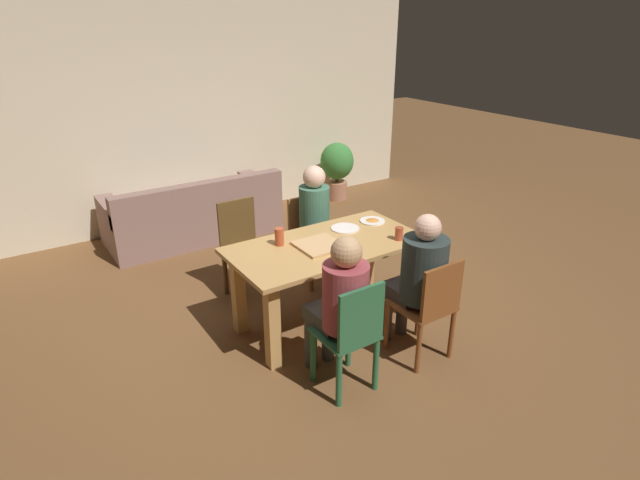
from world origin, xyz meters
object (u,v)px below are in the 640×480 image
person_2 (419,273)px  pizza_box_0 (320,245)px  drinking_glass_0 (399,234)px  person_0 (318,217)px  chair_0 (310,237)px  chair_3 (243,248)px  person_1 (340,299)px  chair_2 (429,306)px  potted_plant (337,166)px  plate_1 (345,228)px  couch (194,216)px  plate_0 (372,221)px  dining_table (326,260)px  drinking_glass_1 (279,237)px  chair_1 (351,335)px

person_2 → pizza_box_0: size_ratio=3.35×
drinking_glass_0 → person_2: bearing=-113.0°
person_0 → drinking_glass_0: size_ratio=10.72×
chair_0 → pizza_box_0: bearing=-117.7°
chair_0 → chair_3: bearing=175.7°
person_1 → chair_2: size_ratio=1.37×
person_0 → potted_plant: size_ratio=1.44×
person_1 → plate_1: person_1 is taller
pizza_box_0 → couch: (-0.19, 2.53, -0.51)m
person_0 → person_1: bearing=-117.5°
plate_0 → potted_plant: size_ratio=0.28×
chair_3 → plate_1: size_ratio=3.71×
dining_table → pizza_box_0: 0.19m
person_1 → person_2: person_2 is taller
drinking_glass_1 → plate_1: bearing=-1.7°
dining_table → plate_1: bearing=28.7°
dining_table → potted_plant: (2.04, 2.74, -0.12)m
chair_1 → couch: size_ratio=0.44×
person_2 → drinking_glass_0: size_ratio=10.64×
dining_table → plate_0: bearing=15.9°
dining_table → plate_1: size_ratio=6.51×
dining_table → chair_2: bearing=-67.5°
chair_3 → potted_plant: 3.04m
person_0 → potted_plant: bearing=50.8°
dining_table → person_0: bearing=62.2°
plate_0 → plate_1: bearing=-178.8°
plate_0 → couch: (-0.92, 2.32, -0.51)m
couch → potted_plant: size_ratio=2.41×
chair_2 → person_2: size_ratio=0.72×
person_1 → person_2: bearing=-1.7°
pizza_box_0 → couch: bearing=94.3°
chair_3 → drinking_glass_1: (0.03, -0.69, 0.36)m
chair_1 → person_1: person_1 is taller
person_1 → person_2: size_ratio=0.99×
person_2 → chair_0: bearing=90.0°
dining_table → couch: 2.54m
dining_table → chair_0: (0.36, 0.83, -0.17)m
chair_0 → pizza_box_0: (-0.45, -0.85, 0.33)m
drinking_glass_0 → potted_plant: bearing=63.9°
person_1 → couch: (0.10, 3.23, -0.43)m
potted_plant → plate_1: bearing=-123.8°
plate_0 → dining_table: bearing=-164.1°
dining_table → chair_3: size_ratio=1.75×
person_0 → plate_0: 0.58m
person_0 → plate_1: 0.52m
person_0 → drinking_glass_1: size_ratio=8.19×
pizza_box_0 → dining_table: bearing=14.0°
chair_1 → plate_0: 1.49m
drinking_glass_1 → couch: drinking_glass_1 is taller
drinking_glass_1 → chair_2: bearing=-56.6°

